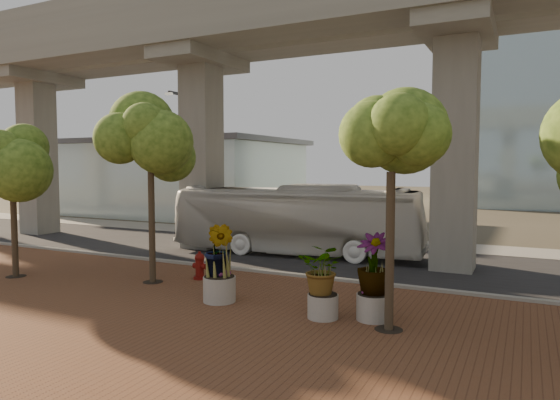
% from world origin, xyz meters
% --- Properties ---
extents(ground, '(160.00, 160.00, 0.00)m').
position_xyz_m(ground, '(0.00, 0.00, 0.00)').
color(ground, '#3E3A2D').
rests_on(ground, ground).
extents(brick_plaza, '(70.00, 13.00, 0.06)m').
position_xyz_m(brick_plaza, '(0.00, -8.00, 0.03)').
color(brick_plaza, brown).
rests_on(brick_plaza, ground).
extents(asphalt_road, '(90.00, 8.00, 0.04)m').
position_xyz_m(asphalt_road, '(0.00, 2.00, 0.02)').
color(asphalt_road, black).
rests_on(asphalt_road, ground).
extents(curb_strip, '(70.00, 0.25, 0.16)m').
position_xyz_m(curb_strip, '(0.00, -2.00, 0.08)').
color(curb_strip, gray).
rests_on(curb_strip, ground).
extents(far_sidewalk, '(90.00, 3.00, 0.06)m').
position_xyz_m(far_sidewalk, '(0.00, 7.50, 0.03)').
color(far_sidewalk, gray).
rests_on(far_sidewalk, ground).
extents(transit_viaduct, '(72.00, 5.60, 12.40)m').
position_xyz_m(transit_viaduct, '(0.00, 2.00, 7.29)').
color(transit_viaduct, gray).
rests_on(transit_viaduct, ground).
extents(station_pavilion, '(23.00, 13.00, 6.30)m').
position_xyz_m(station_pavilion, '(-20.00, 16.00, 3.22)').
color(station_pavilion, silver).
rests_on(station_pavilion, ground).
extents(transit_bus, '(11.78, 3.61, 3.23)m').
position_xyz_m(transit_bus, '(-0.97, 2.32, 1.62)').
color(transit_bus, silver).
rests_on(transit_bus, ground).
extents(fire_hydrant, '(0.50, 0.45, 1.00)m').
position_xyz_m(fire_hydrant, '(-1.92, -3.96, 0.54)').
color(fire_hydrant, '#670F0B').
rests_on(fire_hydrant, ground).
extents(planter_front, '(1.84, 1.84, 2.02)m').
position_xyz_m(planter_front, '(3.75, -6.28, 1.29)').
color(planter_front, '#A5A095').
rests_on(planter_front, ground).
extents(planter_right, '(2.17, 2.17, 2.32)m').
position_xyz_m(planter_right, '(5.00, -5.84, 1.46)').
color(planter_right, '#9E978F').
rests_on(planter_right, ground).
extents(planter_left, '(2.17, 2.17, 2.39)m').
position_xyz_m(planter_left, '(0.36, -6.14, 1.51)').
color(planter_left, gray).
rests_on(planter_left, ground).
extents(street_tree_far_west, '(3.57, 3.57, 5.87)m').
position_xyz_m(street_tree_far_west, '(-8.24, -6.64, 4.29)').
color(street_tree_far_west, '#4A3D2A').
rests_on(street_tree_far_west, ground).
extents(street_tree_near_west, '(3.61, 3.61, 6.58)m').
position_xyz_m(street_tree_near_west, '(-3.12, -5.08, 4.97)').
color(street_tree_near_west, '#4A3D2A').
rests_on(street_tree_near_west, ground).
extents(street_tree_near_east, '(3.44, 3.44, 6.52)m').
position_xyz_m(street_tree_near_east, '(5.57, -6.43, 4.99)').
color(street_tree_near_east, '#4A3D2A').
rests_on(street_tree_near_east, ground).
extents(streetlamp_west, '(0.42, 1.24, 8.55)m').
position_xyz_m(streetlamp_west, '(-10.74, 6.37, 4.99)').
color(streetlamp_west, '#28282C').
rests_on(streetlamp_west, ground).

